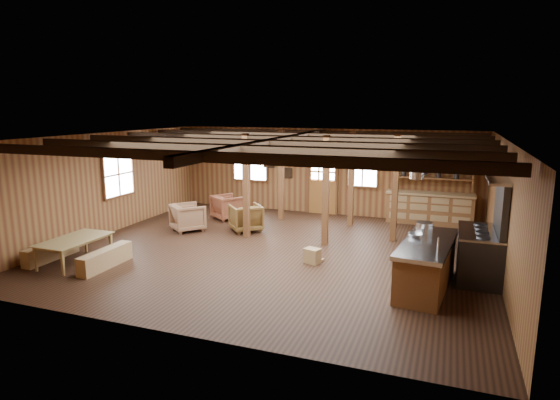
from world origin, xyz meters
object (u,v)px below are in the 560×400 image
(kitchen_island, at_px, (426,264))
(commercial_range, at_px, (483,247))
(armchair_b, at_px, (228,207))
(armchair_c, at_px, (188,217))
(armchair_a, at_px, (246,218))
(dining_table, at_px, (76,251))

(kitchen_island, bearing_deg, commercial_range, 47.50)
(armchair_b, distance_m, armchair_c, 1.72)
(armchair_a, height_order, armchair_c, armchair_c)
(kitchen_island, xyz_separation_m, armchair_a, (-5.07, 2.68, -0.09))
(kitchen_island, height_order, armchair_b, kitchen_island)
(kitchen_island, distance_m, armchair_a, 5.73)
(kitchen_island, height_order, armchair_a, kitchen_island)
(armchair_c, bearing_deg, armchair_b, -64.95)
(dining_table, bearing_deg, armchair_b, -14.22)
(armchair_b, relative_size, armchair_c, 0.99)
(armchair_b, bearing_deg, dining_table, 110.29)
(commercial_range, height_order, dining_table, commercial_range)
(commercial_range, xyz_separation_m, armchair_b, (-7.25, 2.89, -0.29))
(kitchen_island, relative_size, armchair_c, 3.02)
(dining_table, relative_size, armchair_b, 1.94)
(kitchen_island, relative_size, armchair_b, 3.06)
(armchair_c, bearing_deg, kitchen_island, -158.12)
(kitchen_island, height_order, dining_table, kitchen_island)
(armchair_a, relative_size, armchair_c, 0.99)
(commercial_range, xyz_separation_m, dining_table, (-8.54, -2.14, -0.38))
(armchair_a, bearing_deg, kitchen_island, 110.57)
(dining_table, xyz_separation_m, armchair_a, (2.43, 3.91, 0.10))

